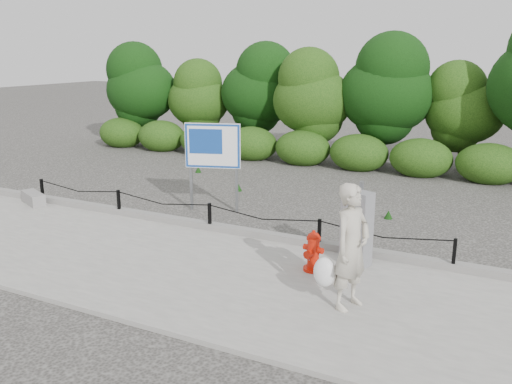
{
  "coord_description": "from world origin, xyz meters",
  "views": [
    {
      "loc": [
        5.89,
        -9.48,
        3.84
      ],
      "look_at": [
        1.02,
        0.2,
        1.0
      ],
      "focal_mm": 38.0,
      "sensor_mm": 36.0,
      "label": 1
    }
  ],
  "objects_px": {
    "utility_cabinet": "(357,228)",
    "concrete_block": "(33,198)",
    "fire_hydrant": "(313,252)",
    "pedestrian": "(350,249)",
    "advertising_sign": "(213,150)"
  },
  "relations": [
    {
      "from": "utility_cabinet",
      "to": "concrete_block",
      "type": "bearing_deg",
      "value": -162.87
    },
    {
      "from": "fire_hydrant",
      "to": "pedestrian",
      "type": "xyz_separation_m",
      "value": [
        0.97,
        -1.06,
        0.58
      ]
    },
    {
      "from": "concrete_block",
      "to": "utility_cabinet",
      "type": "height_order",
      "value": "utility_cabinet"
    },
    {
      "from": "advertising_sign",
      "to": "pedestrian",
      "type": "bearing_deg",
      "value": -56.86
    },
    {
      "from": "pedestrian",
      "to": "advertising_sign",
      "type": "relative_size",
      "value": 0.88
    },
    {
      "from": "advertising_sign",
      "to": "fire_hydrant",
      "type": "bearing_deg",
      "value": -53.96
    },
    {
      "from": "concrete_block",
      "to": "utility_cabinet",
      "type": "distance_m",
      "value": 8.45
    },
    {
      "from": "fire_hydrant",
      "to": "concrete_block",
      "type": "height_order",
      "value": "fire_hydrant"
    },
    {
      "from": "concrete_block",
      "to": "advertising_sign",
      "type": "xyz_separation_m",
      "value": [
        4.25,
        1.75,
        1.3
      ]
    },
    {
      "from": "utility_cabinet",
      "to": "fire_hydrant",
      "type": "bearing_deg",
      "value": -114.59
    },
    {
      "from": "fire_hydrant",
      "to": "advertising_sign",
      "type": "distance_m",
      "value": 4.56
    },
    {
      "from": "fire_hydrant",
      "to": "utility_cabinet",
      "type": "bearing_deg",
      "value": 59.14
    },
    {
      "from": "pedestrian",
      "to": "advertising_sign",
      "type": "distance_m",
      "value": 5.86
    },
    {
      "from": "utility_cabinet",
      "to": "advertising_sign",
      "type": "relative_size",
      "value": 0.7
    },
    {
      "from": "utility_cabinet",
      "to": "advertising_sign",
      "type": "height_order",
      "value": "advertising_sign"
    }
  ]
}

